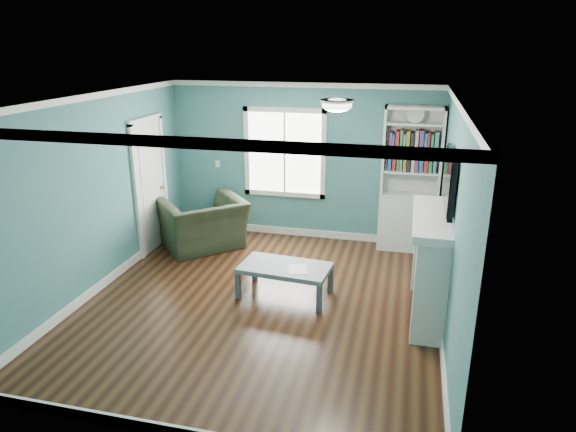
# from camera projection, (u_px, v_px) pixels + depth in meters

# --- Properties ---
(floor) EXTENTS (5.00, 5.00, 0.00)m
(floor) POSITION_uv_depth(u_px,v_px,m) (261.00, 302.00, 6.68)
(floor) COLOR black
(floor) RESTS_ON ground
(room_walls) EXTENTS (5.00, 5.00, 5.00)m
(room_walls) POSITION_uv_depth(u_px,v_px,m) (259.00, 185.00, 6.17)
(room_walls) COLOR #36747A
(room_walls) RESTS_ON ground
(trim) EXTENTS (4.50, 5.00, 2.60)m
(trim) POSITION_uv_depth(u_px,v_px,m) (260.00, 212.00, 6.28)
(trim) COLOR white
(trim) RESTS_ON ground
(window) EXTENTS (1.40, 0.06, 1.50)m
(window) POSITION_uv_depth(u_px,v_px,m) (285.00, 153.00, 8.56)
(window) COLOR white
(window) RESTS_ON room_walls
(bookshelf) EXTENTS (0.90, 0.35, 2.31)m
(bookshelf) POSITION_uv_depth(u_px,v_px,m) (409.00, 194.00, 8.10)
(bookshelf) COLOR silver
(bookshelf) RESTS_ON ground
(fireplace) EXTENTS (0.44, 1.58, 1.30)m
(fireplace) POSITION_uv_depth(u_px,v_px,m) (430.00, 267.00, 6.19)
(fireplace) COLOR black
(fireplace) RESTS_ON ground
(tv) EXTENTS (0.06, 1.10, 0.65)m
(tv) POSITION_uv_depth(u_px,v_px,m) (450.00, 180.00, 5.81)
(tv) COLOR black
(tv) RESTS_ON fireplace
(door) EXTENTS (0.12, 0.98, 2.17)m
(door) POSITION_uv_depth(u_px,v_px,m) (150.00, 184.00, 8.11)
(door) COLOR silver
(door) RESTS_ON ground
(ceiling_fixture) EXTENTS (0.38, 0.38, 0.15)m
(ceiling_fixture) POSITION_uv_depth(u_px,v_px,m) (337.00, 104.00, 5.74)
(ceiling_fixture) COLOR white
(ceiling_fixture) RESTS_ON room_walls
(light_switch) EXTENTS (0.08, 0.01, 0.12)m
(light_switch) POSITION_uv_depth(u_px,v_px,m) (218.00, 164.00, 8.91)
(light_switch) COLOR white
(light_switch) RESTS_ON room_walls
(recliner) EXTENTS (1.47, 1.45, 1.09)m
(recliner) POSITION_uv_depth(u_px,v_px,m) (203.00, 215.00, 8.29)
(recliner) COLOR #202C1B
(recliner) RESTS_ON ground
(coffee_table) EXTENTS (1.22, 0.74, 0.42)m
(coffee_table) POSITION_uv_depth(u_px,v_px,m) (285.00, 270.00, 6.75)
(coffee_table) COLOR #484C56
(coffee_table) RESTS_ON ground
(paper_sheet) EXTENTS (0.32, 0.36, 0.00)m
(paper_sheet) POSITION_uv_depth(u_px,v_px,m) (298.00, 269.00, 6.63)
(paper_sheet) COLOR white
(paper_sheet) RESTS_ON coffee_table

